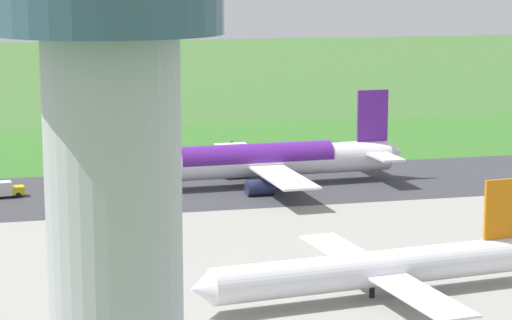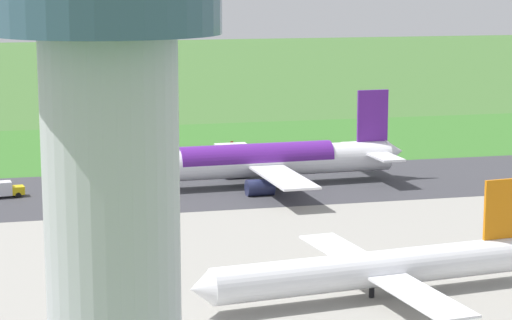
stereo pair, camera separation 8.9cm
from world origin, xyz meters
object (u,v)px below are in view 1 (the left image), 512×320
at_px(airliner_parked_mid, 374,268).
at_px(no_stopping_sign, 232,147).
at_px(service_truck_baggage, 4,189).
at_px(traffic_cone_orange, 189,149).
at_px(airliner_main, 258,161).

relative_size(airliner_parked_mid, no_stopping_sign, 14.87).
xyz_separation_m(service_truck_baggage, no_stopping_sign, (-44.24, -29.78, 0.27)).
relative_size(service_truck_baggage, traffic_cone_orange, 11.01).
distance_m(airliner_main, no_stopping_sign, 30.59).
height_order(service_truck_baggage, traffic_cone_orange, service_truck_baggage).
distance_m(airliner_parked_mid, traffic_cone_orange, 100.50).
bearing_deg(no_stopping_sign, traffic_cone_orange, -46.17).
relative_size(no_stopping_sign, traffic_cone_orange, 5.15).
bearing_deg(service_truck_baggage, traffic_cone_orange, -134.72).
bearing_deg(service_truck_baggage, no_stopping_sign, -146.05).
bearing_deg(traffic_cone_orange, service_truck_baggage, 45.28).
height_order(airliner_parked_mid, service_truck_baggage, airliner_parked_mid).
bearing_deg(airliner_main, airliner_parked_mid, 87.94).
distance_m(service_truck_baggage, traffic_cone_orange, 52.57).
bearing_deg(airliner_parked_mid, airliner_main, -92.06).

